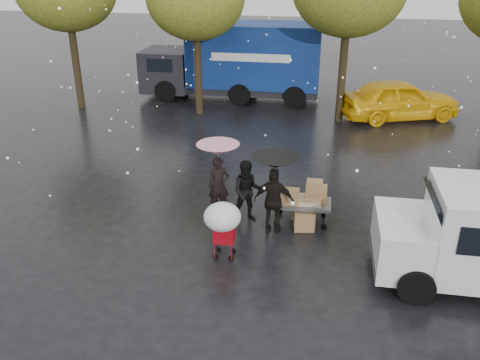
% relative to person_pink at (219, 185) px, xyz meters
% --- Properties ---
extents(ground, '(90.00, 90.00, 0.00)m').
position_rel_person_pink_xyz_m(ground, '(0.76, -1.18, -0.80)').
color(ground, black).
rests_on(ground, ground).
extents(person_pink, '(0.68, 0.55, 1.60)m').
position_rel_person_pink_xyz_m(person_pink, '(0.00, 0.00, 0.00)').
color(person_pink, black).
rests_on(person_pink, ground).
extents(person_middle, '(0.92, 0.78, 1.68)m').
position_rel_person_pink_xyz_m(person_middle, '(0.83, -0.31, 0.04)').
color(person_middle, black).
rests_on(person_middle, ground).
extents(person_black, '(1.03, 0.46, 1.73)m').
position_rel_person_pink_xyz_m(person_black, '(1.57, -0.79, 0.07)').
color(person_black, black).
rests_on(person_black, ground).
extents(umbrella_pink, '(1.13, 1.13, 1.98)m').
position_rel_person_pink_xyz_m(umbrella_pink, '(-0.00, 0.00, 1.03)').
color(umbrella_pink, '#4C4C4C').
rests_on(umbrella_pink, ground).
extents(umbrella_black, '(1.17, 1.17, 2.06)m').
position_rel_person_pink_xyz_m(umbrella_black, '(1.57, -0.79, 1.11)').
color(umbrella_black, '#4C4C4C').
rests_on(umbrella_black, ground).
extents(vendor_cart, '(1.52, 0.80, 1.27)m').
position_rel_person_pink_xyz_m(vendor_cart, '(2.32, -0.17, -0.07)').
color(vendor_cart, slate).
rests_on(vendor_cart, ground).
extents(shopping_cart, '(0.84, 0.84, 1.46)m').
position_rel_person_pink_xyz_m(shopping_cart, '(0.58, -2.28, 0.27)').
color(shopping_cart, red).
rests_on(shopping_cart, ground).
extents(blue_truck, '(8.30, 2.60, 3.50)m').
position_rel_person_pink_xyz_m(blue_truck, '(-1.54, 11.45, 0.96)').
color(blue_truck, navy).
rests_on(blue_truck, ground).
extents(box_ground_near, '(0.58, 0.49, 0.47)m').
position_rel_person_pink_xyz_m(box_ground_near, '(2.34, -0.53, -0.56)').
color(box_ground_near, olive).
rests_on(box_ground_near, ground).
extents(box_ground_far, '(0.47, 0.39, 0.33)m').
position_rel_person_pink_xyz_m(box_ground_far, '(2.21, 0.00, -0.64)').
color(box_ground_far, olive).
rests_on(box_ground_far, ground).
extents(yellow_taxi, '(5.29, 3.54, 1.67)m').
position_rel_person_pink_xyz_m(yellow_taxi, '(5.70, 9.45, 0.04)').
color(yellow_taxi, yellow).
rests_on(yellow_taxi, ground).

